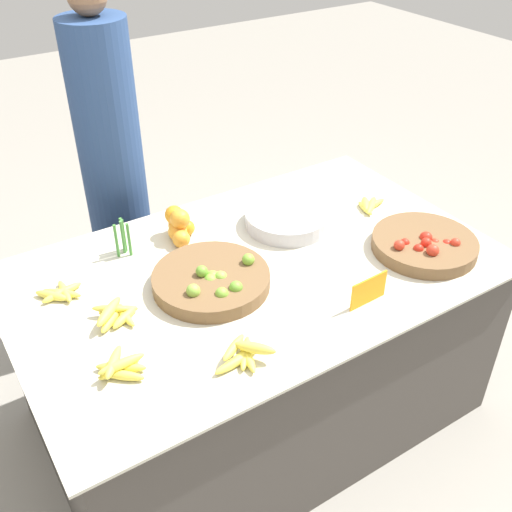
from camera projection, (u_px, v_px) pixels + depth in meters
ground_plane at (256, 407)px, 2.73m from camera, size 12.00×12.00×0.00m
market_table at (256, 343)px, 2.50m from camera, size 1.83×1.14×0.79m
lime_bowl at (211, 280)px, 2.16m from camera, size 0.43×0.43×0.09m
tomato_basket at (425, 244)px, 2.35m from camera, size 0.41×0.41×0.09m
orange_pile at (179, 225)px, 2.41m from camera, size 0.13×0.17×0.14m
metal_bowl at (287, 219)px, 2.50m from camera, size 0.35×0.35×0.06m
price_sign at (369, 291)px, 2.07m from camera, size 0.16×0.01×0.11m
veg_bundle at (123, 237)px, 2.31m from camera, size 0.06×0.06×0.14m
banana_bunch_front_right at (120, 367)px, 1.81m from camera, size 0.15×0.17×0.06m
banana_bunch_front_center at (369, 205)px, 2.62m from camera, size 0.16×0.14×0.04m
banana_bunch_front_left at (244, 353)px, 1.86m from camera, size 0.20×0.16×0.06m
banana_bunch_back_center at (60, 293)px, 2.12m from camera, size 0.17×0.14×0.03m
banana_bunch_middle_right at (116, 314)px, 2.01m from camera, size 0.18×0.15×0.06m
vendor_person at (116, 186)px, 2.78m from camera, size 0.28×0.28×1.71m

